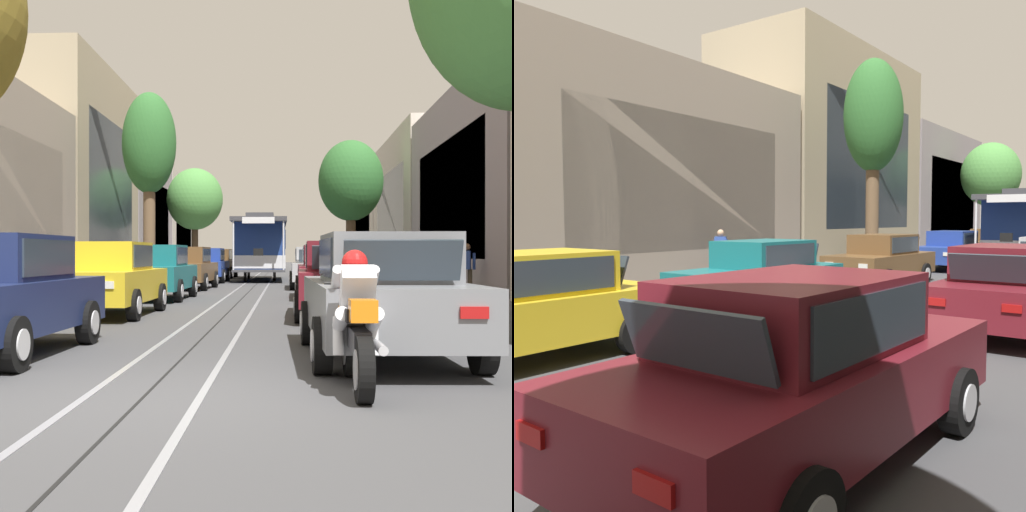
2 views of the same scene
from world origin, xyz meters
TOP-DOWN VIEW (x-y plane):
  - ground_plane at (0.00, 26.35)m, footprint 164.69×164.69m
  - trolley_track_rails at (0.00, 30.94)m, footprint 1.14×73.87m
  - building_facade_left at (-10.19, 32.37)m, footprint 5.79×65.57m
  - building_facade_right at (10.11, 31.54)m, footprint 5.95×65.57m
  - parked_car_yellow_second_left at (-2.53, 9.11)m, footprint 2.07×4.39m
  - parked_car_teal_mid_left at (-2.47, 14.72)m, footprint 2.06×4.39m
  - parked_car_brown_fourth_left at (-2.43, 20.98)m, footprint 2.13×4.42m
  - parked_car_blue_fifth_left at (-2.43, 27.74)m, footprint 2.01×4.37m
  - parked_car_brown_sixth_left at (-2.51, 34.09)m, footprint 2.12×4.41m
  - parked_car_grey_near_right at (2.56, 2.75)m, footprint 2.08×4.40m
  - parked_car_maroon_second_right at (2.48, 8.73)m, footprint 2.06×4.39m
  - parked_car_maroon_mid_right at (2.57, 15.51)m, footprint 2.02×4.37m
  - parked_car_silver_fourth_right at (2.41, 21.68)m, footprint 2.00×4.36m
  - street_tree_kerb_left_second at (-4.53, 24.60)m, footprint 2.31×2.18m
  - street_tree_kerb_left_mid at (-4.85, 42.82)m, footprint 3.77×3.69m
  - street_tree_kerb_right_second at (4.72, 32.84)m, footprint 3.45×3.40m
  - cable_car_trolley at (0.00, 31.01)m, footprint 2.66×9.15m
  - motorcycle_with_rider at (2.01, 0.56)m, footprint 0.56×1.99m
  - pedestrian_on_left_pavement at (-6.81, 18.29)m, footprint 0.55×0.37m
  - pedestrian_crossing_far at (7.03, 17.06)m, footprint 0.55×0.41m

SIDE VIEW (x-z plane):
  - ground_plane at x=0.00m, z-range 0.00..0.00m
  - trolley_track_rails at x=0.00m, z-range 0.00..0.01m
  - motorcycle_with_rider at x=2.01m, z-range -0.04..1.33m
  - parked_car_yellow_second_left at x=-2.53m, z-range 0.01..1.59m
  - parked_car_teal_mid_left at x=-2.47m, z-range 0.01..1.59m
  - parked_car_brown_fourth_left at x=-2.43m, z-range 0.01..1.59m
  - parked_car_blue_fifth_left at x=-2.43m, z-range 0.01..1.59m
  - parked_car_brown_sixth_left at x=-2.51m, z-range 0.01..1.59m
  - parked_car_grey_near_right at x=2.56m, z-range 0.01..1.59m
  - parked_car_maroon_second_right at x=2.48m, z-range 0.01..1.59m
  - parked_car_maroon_mid_right at x=2.57m, z-range 0.01..1.59m
  - parked_car_silver_fourth_right at x=2.41m, z-range 0.01..1.59m
  - pedestrian_crossing_far at x=7.03m, z-range 0.11..1.76m
  - pedestrian_on_left_pavement at x=-6.81m, z-range 0.12..1.85m
  - cable_car_trolley at x=0.00m, z-range 0.02..3.30m
  - building_facade_left at x=-10.19m, z-range -1.12..9.62m
  - building_facade_right at x=10.11m, z-range -0.84..9.80m
  - street_tree_kerb_left_mid at x=-4.85m, z-range 1.42..8.49m
  - street_tree_kerb_right_second at x=4.72m, z-range 1.47..8.82m
  - street_tree_kerb_left_second at x=-4.53m, z-range 1.75..9.95m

